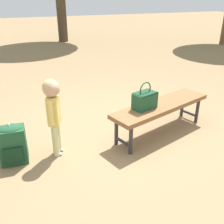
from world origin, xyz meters
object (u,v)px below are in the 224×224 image
(child_standing, at_px, (53,106))
(backpack_large, at_px, (13,143))
(handbag, at_px, (145,100))
(park_bench, at_px, (161,108))

(child_standing, height_order, backpack_large, child_standing)
(handbag, xyz_separation_m, child_standing, (1.19, -0.06, 0.08))
(child_standing, xyz_separation_m, backpack_large, (0.51, -0.02, -0.40))
(handbag, distance_m, backpack_large, 1.72)
(park_bench, bearing_deg, child_standing, -0.77)
(park_bench, bearing_deg, handbag, 8.32)
(park_bench, distance_m, handbag, 0.35)
(child_standing, relative_size, backpack_large, 1.90)
(park_bench, relative_size, backpack_large, 3.20)
(park_bench, distance_m, backpack_large, 1.99)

